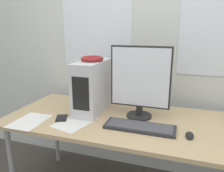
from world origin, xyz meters
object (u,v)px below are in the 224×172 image
headphones (92,59)px  monitor_main (140,81)px  mouse (190,135)px  keyboard (140,127)px  pc_tower (93,86)px  cell_phone (62,118)px

headphones → monitor_main: monitor_main is taller
mouse → keyboard: bearing=175.9°
pc_tower → monitor_main: (0.39, -0.01, 0.07)m
mouse → cell_phone: 0.92m
monitor_main → mouse: monitor_main is taller
mouse → cell_phone: (-0.92, -0.00, -0.01)m
mouse → monitor_main: bearing=148.8°
headphones → keyboard: 0.64m
headphones → cell_phone: headphones is taller
mouse → cell_phone: bearing=-180.0°
headphones → monitor_main: size_ratio=0.32×
pc_tower → keyboard: size_ratio=0.92×
headphones → keyboard: (0.44, -0.21, -0.42)m
headphones → mouse: size_ratio=1.83×
mouse → cell_phone: size_ratio=0.66×
monitor_main → cell_phone: monitor_main is taller
mouse → cell_phone: mouse is taller
cell_phone → headphones: bearing=31.9°
headphones → keyboard: headphones is taller
keyboard → mouse: bearing=-4.1°
headphones → monitor_main: bearing=-2.0°
pc_tower → cell_phone: pc_tower is taller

